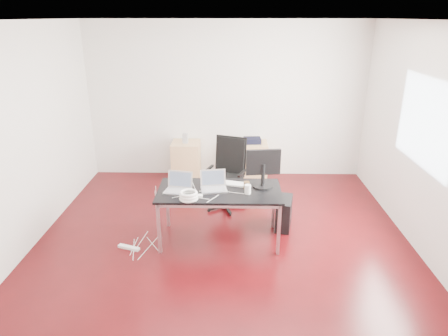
{
  "coord_description": "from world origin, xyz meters",
  "views": [
    {
      "loc": [
        0.11,
        -4.66,
        2.84
      ],
      "look_at": [
        0.0,
        0.55,
        0.85
      ],
      "focal_mm": 32.0,
      "sensor_mm": 36.0,
      "label": 1
    }
  ],
  "objects_px": {
    "office_chair": "(227,170)",
    "pc_tower": "(284,213)",
    "desk": "(219,194)",
    "filing_cabinet_right": "(253,161)",
    "filing_cabinet_left": "(186,161)"
  },
  "relations": [
    {
      "from": "filing_cabinet_left",
      "to": "filing_cabinet_right",
      "type": "height_order",
      "value": "same"
    },
    {
      "from": "filing_cabinet_left",
      "to": "filing_cabinet_right",
      "type": "xyz_separation_m",
      "value": [
        1.23,
        0.0,
        0.0
      ]
    },
    {
      "from": "desk",
      "to": "office_chair",
      "type": "relative_size",
      "value": 1.48
    },
    {
      "from": "desk",
      "to": "office_chair",
      "type": "bearing_deg",
      "value": 85.25
    },
    {
      "from": "filing_cabinet_left",
      "to": "pc_tower",
      "type": "relative_size",
      "value": 1.56
    },
    {
      "from": "office_chair",
      "to": "filing_cabinet_left",
      "type": "height_order",
      "value": "office_chair"
    },
    {
      "from": "office_chair",
      "to": "pc_tower",
      "type": "distance_m",
      "value": 1.14
    },
    {
      "from": "pc_tower",
      "to": "desk",
      "type": "bearing_deg",
      "value": -146.28
    },
    {
      "from": "desk",
      "to": "office_chair",
      "type": "height_order",
      "value": "office_chair"
    },
    {
      "from": "filing_cabinet_right",
      "to": "pc_tower",
      "type": "height_order",
      "value": "filing_cabinet_right"
    },
    {
      "from": "filing_cabinet_right",
      "to": "pc_tower",
      "type": "xyz_separation_m",
      "value": [
        0.36,
        -1.81,
        -0.13
      ]
    },
    {
      "from": "desk",
      "to": "filing_cabinet_left",
      "type": "xyz_separation_m",
      "value": [
        -0.68,
        2.16,
        -0.33
      ]
    },
    {
      "from": "desk",
      "to": "pc_tower",
      "type": "bearing_deg",
      "value": 21.47
    },
    {
      "from": "filing_cabinet_left",
      "to": "filing_cabinet_right",
      "type": "relative_size",
      "value": 1.0
    },
    {
      "from": "desk",
      "to": "filing_cabinet_right",
      "type": "xyz_separation_m",
      "value": [
        0.55,
        2.16,
        -0.33
      ]
    }
  ]
}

